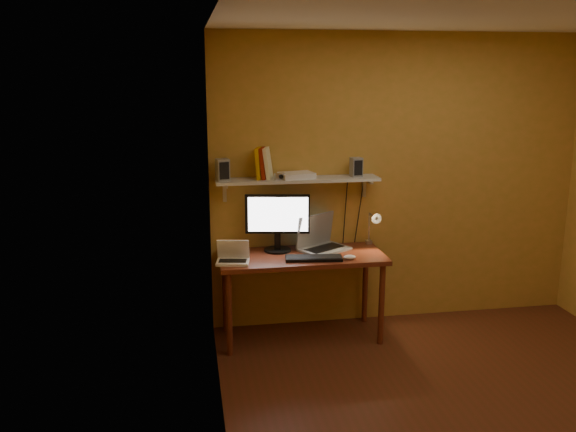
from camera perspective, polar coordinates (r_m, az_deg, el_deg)
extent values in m
cube|color=#562516|center=(4.63, 16.55, -16.63)|extent=(3.40, 3.20, 0.02)
cube|color=silver|center=(4.05, 19.15, 17.56)|extent=(3.40, 3.20, 0.02)
cube|color=#C88C3D|center=(5.59, 10.30, 3.26)|extent=(3.40, 0.02, 2.60)
cube|color=#C88C3D|center=(3.70, -6.54, -1.84)|extent=(0.02, 3.20, 2.60)
cube|color=maroon|center=(5.17, 1.29, -3.87)|extent=(1.40, 0.60, 0.04)
cylinder|color=maroon|center=(5.00, -5.52, -9.13)|extent=(0.05, 0.05, 0.71)
cylinder|color=maroon|center=(5.23, 8.74, -8.17)|extent=(0.05, 0.05, 0.71)
cylinder|color=maroon|center=(5.44, -5.89, -7.20)|extent=(0.05, 0.05, 0.71)
cylinder|color=maroon|center=(5.66, 7.23, -6.42)|extent=(0.05, 0.05, 0.71)
cube|color=silver|center=(5.20, 0.94, 3.42)|extent=(1.40, 0.25, 0.02)
cube|color=silver|center=(5.25, -5.95, 2.31)|extent=(0.03, 0.03, 0.18)
cube|color=silver|center=(5.47, 7.13, 2.72)|extent=(0.03, 0.03, 0.18)
cylinder|color=black|center=(5.27, -0.98, -3.20)|extent=(0.27, 0.27, 0.02)
cube|color=black|center=(5.25, -0.99, -2.29)|extent=(0.06, 0.05, 0.17)
cube|color=black|center=(5.19, -1.00, 0.19)|extent=(0.55, 0.12, 0.34)
cube|color=white|center=(5.17, -0.97, 0.14)|extent=(0.50, 0.09, 0.30)
cube|color=gray|center=(5.30, 3.44, -3.11)|extent=(0.49, 0.46, 0.02)
cube|color=black|center=(5.30, 3.44, -3.00)|extent=(0.38, 0.31, 0.00)
cube|color=gray|center=(5.34, 2.54, -1.28)|extent=(0.37, 0.26, 0.28)
cube|color=#162644|center=(5.34, 2.54, -1.28)|extent=(0.32, 0.22, 0.24)
cube|color=white|center=(4.96, -5.19, -4.32)|extent=(0.29, 0.22, 0.02)
cube|color=black|center=(4.96, -5.20, -4.20)|extent=(0.23, 0.14, 0.00)
cube|color=white|center=(4.99, -5.15, -3.10)|extent=(0.27, 0.13, 0.17)
cube|color=black|center=(4.99, -5.15, -3.10)|extent=(0.24, 0.10, 0.14)
cube|color=black|center=(5.04, 2.42, -3.96)|extent=(0.48, 0.21, 0.02)
ellipsoid|color=white|center=(5.06, 5.79, -3.85)|extent=(0.11, 0.08, 0.04)
cube|color=silver|center=(5.55, 7.55, -2.67)|extent=(0.05, 0.06, 0.08)
cylinder|color=silver|center=(5.51, 7.59, -1.17)|extent=(0.02, 0.02, 0.28)
cylinder|color=silver|center=(5.40, 7.89, 0.06)|extent=(0.01, 0.16, 0.01)
cone|color=silver|center=(5.32, 8.14, -0.14)|extent=(0.09, 0.09, 0.09)
sphere|color=#FFE0A5|center=(5.31, 8.21, -0.19)|extent=(0.04, 0.04, 0.04)
cube|color=gray|center=(5.10, -6.15, 4.32)|extent=(0.12, 0.12, 0.18)
cube|color=gray|center=(5.31, 6.40, 4.57)|extent=(0.10, 0.10, 0.16)
cube|color=#C38900|center=(5.16, -2.71, 4.94)|extent=(0.10, 0.19, 0.26)
cube|color=maroon|center=(5.17, -2.31, 4.95)|extent=(0.11, 0.19, 0.26)
cube|color=#F8F8C4|center=(5.17, -1.90, 4.96)|extent=(0.12, 0.19, 0.26)
cube|color=silver|center=(5.12, -0.77, 3.72)|extent=(0.10, 0.06, 0.06)
cylinder|color=black|center=(5.10, -0.74, 3.69)|extent=(0.04, 0.03, 0.04)
cube|color=white|center=(5.21, 0.81, 3.83)|extent=(0.32, 0.25, 0.05)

